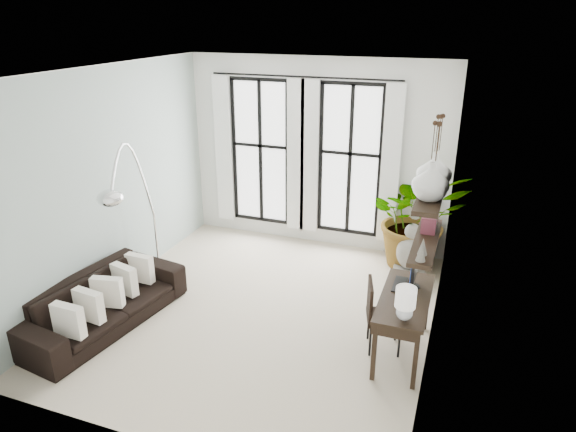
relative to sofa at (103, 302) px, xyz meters
The scene contains 16 objects.
floor 2.08m from the sofa, 28.76° to the left, with size 5.00×5.00×0.00m, color beige.
ceiling 3.53m from the sofa, 28.76° to the left, with size 5.00×5.00×0.00m, color white.
wall_left 1.67m from the sofa, 114.49° to the left, with size 5.00×5.00×0.00m, color #9CAFA8.
wall_right 4.36m from the sofa, 13.71° to the left, with size 5.00×5.00×0.00m, color white.
wall_back 4.12m from the sofa, 62.70° to the left, with size 4.50×4.50×0.00m, color white.
windows 3.97m from the sofa, 64.91° to the left, with size 3.26×0.13×2.65m.
wall_shelves 4.22m from the sofa, 10.70° to the left, with size 0.25×1.30×0.60m.
sofa is the anchor object (origin of this frame).
throw_pillows 0.19m from the sofa, ahead, with size 0.40×1.52×0.40m.
plant 4.78m from the sofa, 41.27° to the left, with size 1.47×1.28×1.64m, color #2D7228.
desk 3.82m from the sofa, ahead, with size 0.56×1.31×1.17m.
desk_chair 3.53m from the sofa, 11.56° to the left, with size 0.52×0.52×0.90m.
arc_lamp 1.64m from the sofa, 82.04° to the left, with size 0.73×1.70×2.31m.
buddha 4.48m from the sofa, 36.85° to the left, with size 0.49×0.49×0.89m.
vase_a 4.38m from the sofa, ahead, with size 0.37×0.37×0.38m, color white.
vase_b 4.44m from the sofa, 12.27° to the left, with size 0.37×0.37×0.38m, color white.
Camera 1 is at (2.43, -5.60, 3.82)m, focal length 32.00 mm.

